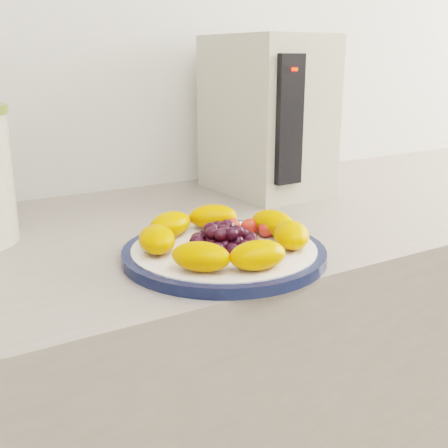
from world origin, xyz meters
TOP-DOWN VIEW (x-y plane):
  - counter at (0.00, 1.20)m, footprint 3.50×0.60m
  - plate_rim at (-0.07, 1.02)m, footprint 0.28×0.28m
  - plate_face at (-0.07, 1.02)m, footprint 0.26×0.26m
  - appliance_body at (0.22, 1.33)m, footprint 0.18×0.25m
  - appliance_panel at (0.18, 1.20)m, footprint 0.05×0.02m
  - appliance_led at (0.18, 1.19)m, footprint 0.01×0.01m
  - fruit_plate at (-0.06, 1.03)m, footprint 0.24×0.24m

SIDE VIEW (x-z plane):
  - counter at x=0.00m, z-range 0.00..0.90m
  - plate_rim at x=-0.07m, z-range 0.90..0.91m
  - plate_face at x=-0.07m, z-range 0.90..0.92m
  - fruit_plate at x=-0.06m, z-range 0.92..0.95m
  - appliance_body at x=0.22m, z-range 0.90..1.21m
  - appliance_panel at x=0.18m, z-range 0.94..1.17m
  - appliance_led at x=0.18m, z-range 1.14..1.15m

